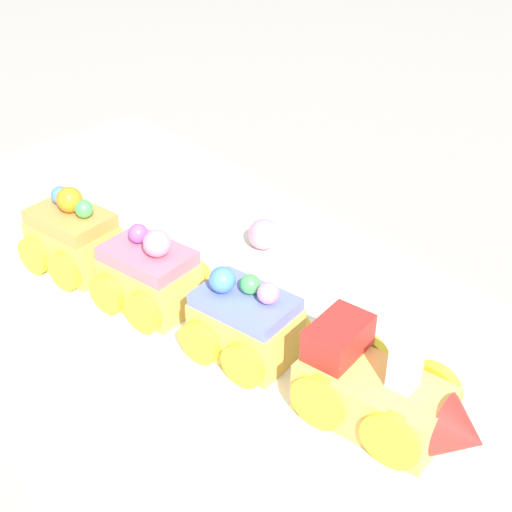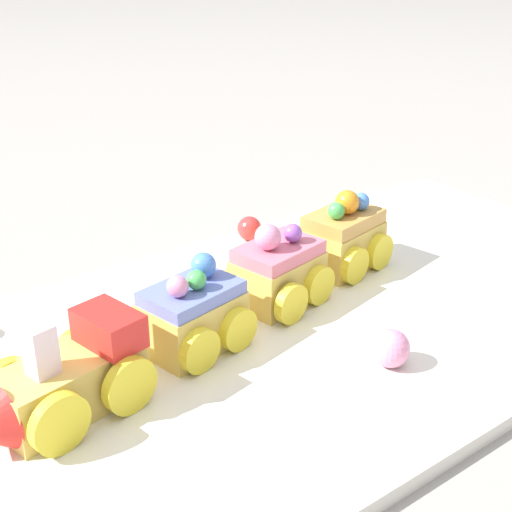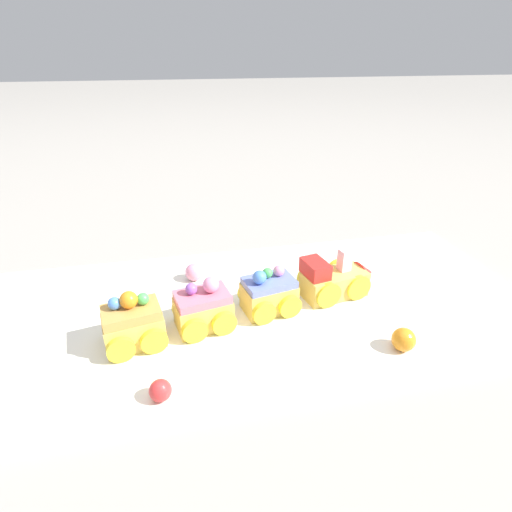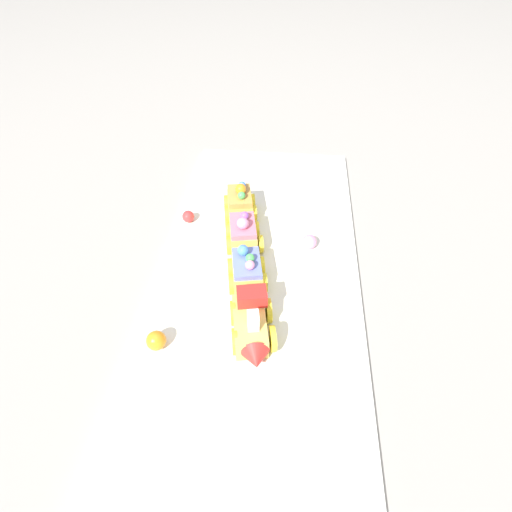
{
  "view_description": "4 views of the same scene",
  "coord_description": "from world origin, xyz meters",
  "px_view_note": "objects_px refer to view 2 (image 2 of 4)",
  "views": [
    {
      "loc": [
        0.33,
        -0.27,
        0.35
      ],
      "look_at": [
        0.01,
        0.01,
        0.08
      ],
      "focal_mm": 50.0,
      "sensor_mm": 36.0,
      "label": 1
    },
    {
      "loc": [
        0.26,
        0.38,
        0.3
      ],
      "look_at": [
        -0.04,
        -0.03,
        0.06
      ],
      "focal_mm": 50.0,
      "sensor_mm": 36.0,
      "label": 2
    },
    {
      "loc": [
        -0.09,
        -0.47,
        0.35
      ],
      "look_at": [
        0.02,
        0.03,
        0.07
      ],
      "focal_mm": 28.0,
      "sensor_mm": 36.0,
      "label": 3
    },
    {
      "loc": [
        0.48,
        0.04,
        0.53
      ],
      "look_at": [
        -0.02,
        -0.0,
        0.04
      ],
      "focal_mm": 28.0,
      "sensor_mm": 36.0,
      "label": 4
    }
  ],
  "objects_px": {
    "cake_car_strawberry": "(278,273)",
    "gumball_pink": "(391,348)",
    "cake_car_caramel": "(343,239)",
    "gumball_red": "(249,228)",
    "cake_car_blueberry": "(193,316)",
    "cake_train_locomotive": "(60,385)"
  },
  "relations": [
    {
      "from": "cake_train_locomotive",
      "to": "cake_car_blueberry",
      "type": "distance_m",
      "value": 0.11
    },
    {
      "from": "gumball_red",
      "to": "cake_car_blueberry",
      "type": "bearing_deg",
      "value": 41.89
    },
    {
      "from": "cake_train_locomotive",
      "to": "gumball_pink",
      "type": "xyz_separation_m",
      "value": [
        -0.21,
        0.08,
        -0.01
      ]
    },
    {
      "from": "cake_car_blueberry",
      "to": "cake_car_caramel",
      "type": "xyz_separation_m",
      "value": [
        -0.18,
        -0.03,
        0.0
      ]
    },
    {
      "from": "cake_car_blueberry",
      "to": "cake_car_strawberry",
      "type": "height_order",
      "value": "cake_car_strawberry"
    },
    {
      "from": "gumball_pink",
      "to": "cake_car_caramel",
      "type": "bearing_deg",
      "value": -121.2
    },
    {
      "from": "cake_train_locomotive",
      "to": "cake_car_strawberry",
      "type": "distance_m",
      "value": 0.21
    },
    {
      "from": "cake_car_caramel",
      "to": "gumball_pink",
      "type": "height_order",
      "value": "cake_car_caramel"
    },
    {
      "from": "cake_car_blueberry",
      "to": "cake_car_strawberry",
      "type": "xyz_separation_m",
      "value": [
        -0.09,
        -0.02,
        0.0
      ]
    },
    {
      "from": "cake_car_blueberry",
      "to": "gumball_pink",
      "type": "relative_size",
      "value": 2.97
    },
    {
      "from": "cake_car_caramel",
      "to": "gumball_pink",
      "type": "bearing_deg",
      "value": 47.88
    },
    {
      "from": "cake_train_locomotive",
      "to": "cake_car_strawberry",
      "type": "relative_size",
      "value": 1.51
    },
    {
      "from": "gumball_red",
      "to": "cake_car_strawberry",
      "type": "bearing_deg",
      "value": 63.87
    },
    {
      "from": "cake_car_caramel",
      "to": "gumball_red",
      "type": "bearing_deg",
      "value": -83.88
    },
    {
      "from": "cake_car_strawberry",
      "to": "cake_car_caramel",
      "type": "relative_size",
      "value": 1.0
    },
    {
      "from": "cake_car_blueberry",
      "to": "gumball_pink",
      "type": "height_order",
      "value": "cake_car_blueberry"
    },
    {
      "from": "cake_car_blueberry",
      "to": "gumball_red",
      "type": "distance_m",
      "value": 0.2
    },
    {
      "from": "cake_car_blueberry",
      "to": "gumball_red",
      "type": "height_order",
      "value": "cake_car_blueberry"
    },
    {
      "from": "cake_car_caramel",
      "to": "gumball_pink",
      "type": "relative_size",
      "value": 2.97
    },
    {
      "from": "cake_car_strawberry",
      "to": "gumball_pink",
      "type": "bearing_deg",
      "value": 80.87
    },
    {
      "from": "cake_car_blueberry",
      "to": "cake_car_caramel",
      "type": "height_order",
      "value": "cake_car_caramel"
    },
    {
      "from": "gumball_red",
      "to": "cake_train_locomotive",
      "type": "bearing_deg",
      "value": 30.9
    }
  ]
}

